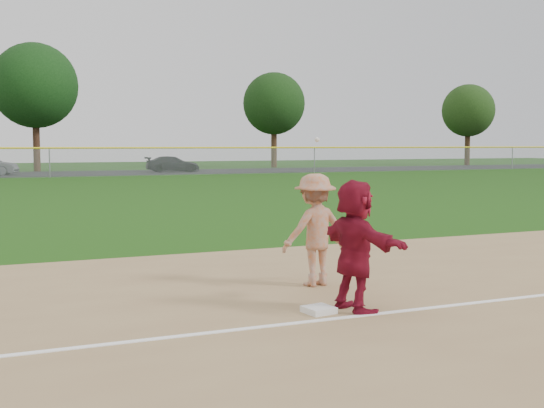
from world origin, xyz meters
name	(u,v)px	position (x,y,z in m)	size (l,w,h in m)	color
ground	(314,306)	(0.00, 0.00, 0.00)	(160.00, 160.00, 0.00)	#19440D
foul_line	(342,318)	(0.00, -0.80, 0.03)	(60.00, 0.10, 0.01)	white
parking_asphalt	(43,174)	(0.00, 46.00, 0.01)	(120.00, 10.00, 0.01)	black
first_base	(319,310)	(-0.15, -0.43, 0.06)	(0.36, 0.36, 0.08)	white
base_runner	(355,245)	(0.35, -0.50, 0.90)	(1.63, 0.52, 1.76)	maroon
car_right	(173,164)	(10.11, 46.02, 0.64)	(1.77, 4.37, 1.27)	black
first_base_play	(315,230)	(0.59, 1.18, 0.90)	(1.22, 0.95, 2.32)	gray
outfield_fence	(49,149)	(0.00, 40.00, 1.96)	(110.00, 0.12, 110.00)	#999EA0
tree_2	(35,86)	(0.00, 51.50, 7.06)	(7.00, 7.00, 10.58)	#351F13
tree_3	(274,104)	(22.00, 52.80, 6.16)	(6.00, 6.00, 9.19)	#392314
tree_4	(468,111)	(44.00, 51.20, 5.85)	(5.60, 5.60, 8.67)	#311F11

